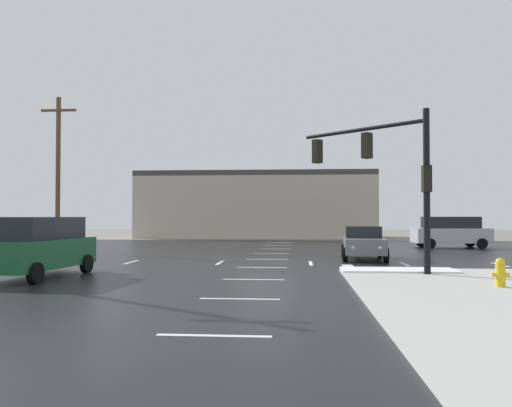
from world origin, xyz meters
TOP-DOWN VIEW (x-y plane):
  - ground_plane at (0.00, 0.00)m, footprint 120.00×120.00m
  - road_asphalt at (0.00, 0.00)m, footprint 44.00×44.00m
  - snow_strip_curbside at (5.00, -4.00)m, footprint 4.00×1.60m
  - lane_markings at (1.20, -1.38)m, footprint 36.15×36.15m
  - traffic_signal_mast at (4.65, -3.95)m, footprint 4.12×3.79m
  - fire_hydrant at (6.98, -8.09)m, footprint 0.48×0.26m
  - strip_building_background at (-2.63, 28.80)m, footprint 22.76×8.00m
  - sedan_grey at (4.58, 2.54)m, footprint 2.25×4.62m
  - suv_green at (-7.33, -5.97)m, footprint 2.46×4.95m
  - suv_silver at (11.40, 12.10)m, footprint 4.93×2.41m
  - utility_pole_far at (-13.25, 7.99)m, footprint 2.20×0.28m

SIDE VIEW (x-z plane):
  - ground_plane at x=0.00m, z-range 0.00..0.00m
  - road_asphalt at x=0.00m, z-range 0.00..0.02m
  - lane_markings at x=1.20m, z-range 0.02..0.03m
  - snow_strip_curbside at x=5.00m, z-range 0.14..0.20m
  - fire_hydrant at x=6.98m, z-range 0.14..0.93m
  - sedan_grey at x=4.58m, z-range 0.06..1.64m
  - suv_green at x=-7.33m, z-range 0.08..2.11m
  - suv_silver at x=11.40m, z-range 0.08..2.11m
  - strip_building_background at x=-2.63m, z-range 0.00..6.38m
  - traffic_signal_mast at x=4.65m, z-range 1.12..6.70m
  - utility_pole_far at x=-13.25m, z-range 0.22..9.63m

